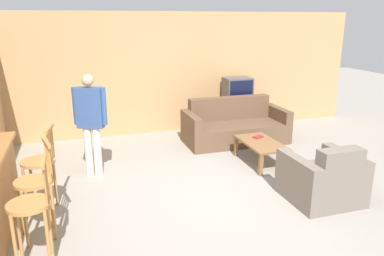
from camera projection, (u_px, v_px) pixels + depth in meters
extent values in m
plane|color=gray|center=(216.00, 202.00, 5.19)|extent=(24.00, 24.00, 0.00)
cube|color=tan|center=(157.00, 74.00, 8.10)|extent=(9.40, 0.08, 2.60)
cylinder|color=#B77F42|center=(29.00, 204.00, 3.66)|extent=(0.42, 0.42, 0.04)
cylinder|color=#B77F42|center=(19.00, 231.00, 3.85)|extent=(0.04, 0.04, 0.67)
cylinder|color=#B77F42|center=(15.00, 247.00, 3.58)|extent=(0.04, 0.04, 0.67)
cylinder|color=#B77F42|center=(49.00, 227.00, 3.94)|extent=(0.04, 0.04, 0.67)
cylinder|color=#B77F42|center=(48.00, 242.00, 3.67)|extent=(0.04, 0.04, 0.67)
cylinder|color=#B77F42|center=(47.00, 177.00, 3.77)|extent=(0.02, 0.02, 0.39)
cylinder|color=#B77F42|center=(46.00, 180.00, 3.69)|extent=(0.02, 0.02, 0.39)
cylinder|color=#B77F42|center=(46.00, 184.00, 3.61)|extent=(0.02, 0.02, 0.39)
cylinder|color=#B77F42|center=(45.00, 187.00, 3.54)|extent=(0.02, 0.02, 0.39)
cube|color=#B77F42|center=(44.00, 161.00, 3.59)|extent=(0.04, 0.36, 0.04)
cylinder|color=#B77F42|center=(34.00, 182.00, 4.17)|extent=(0.51, 0.51, 0.04)
cylinder|color=#B77F42|center=(22.00, 208.00, 4.32)|extent=(0.04, 0.04, 0.67)
cylinder|color=#B77F42|center=(25.00, 220.00, 4.07)|extent=(0.04, 0.04, 0.67)
cylinder|color=#B77F42|center=(48.00, 202.00, 4.46)|extent=(0.04, 0.04, 0.67)
cylinder|color=#B77F42|center=(54.00, 213.00, 4.22)|extent=(0.04, 0.04, 0.67)
cylinder|color=#B77F42|center=(46.00, 157.00, 4.30)|extent=(0.02, 0.02, 0.39)
cylinder|color=#B77F42|center=(48.00, 160.00, 4.23)|extent=(0.02, 0.02, 0.39)
cylinder|color=#B77F42|center=(49.00, 162.00, 4.16)|extent=(0.02, 0.02, 0.39)
cylinder|color=#B77F42|center=(51.00, 165.00, 4.09)|extent=(0.02, 0.02, 0.39)
cube|color=#B77F42|center=(46.00, 143.00, 4.14)|extent=(0.12, 0.36, 0.04)
cylinder|color=#B77F42|center=(38.00, 162.00, 4.75)|extent=(0.49, 0.49, 0.04)
cylinder|color=#B77F42|center=(32.00, 183.00, 4.97)|extent=(0.04, 0.04, 0.67)
cylinder|color=#B77F42|center=(26.00, 193.00, 4.69)|extent=(0.04, 0.04, 0.67)
cylinder|color=#B77F42|center=(55.00, 182.00, 5.01)|extent=(0.04, 0.04, 0.67)
cylinder|color=#B77F42|center=(50.00, 192.00, 4.73)|extent=(0.04, 0.04, 0.67)
cylinder|color=#B77F42|center=(53.00, 142.00, 4.84)|extent=(0.02, 0.02, 0.39)
cylinder|color=#B77F42|center=(52.00, 144.00, 4.76)|extent=(0.02, 0.02, 0.39)
cylinder|color=#B77F42|center=(50.00, 146.00, 4.67)|extent=(0.02, 0.02, 0.39)
cylinder|color=#B77F42|center=(49.00, 149.00, 4.59)|extent=(0.02, 0.02, 0.39)
cube|color=#B77F42|center=(49.00, 129.00, 4.65)|extent=(0.10, 0.36, 0.04)
cube|color=brown|center=(236.00, 133.00, 7.66)|extent=(1.75, 0.95, 0.40)
cube|color=brown|center=(229.00, 108.00, 7.88)|extent=(1.75, 0.22, 0.47)
cube|color=brown|center=(191.00, 131.00, 7.35)|extent=(0.16, 0.95, 0.66)
cube|color=brown|center=(277.00, 123.00, 7.91)|extent=(0.16, 0.95, 0.66)
cube|color=#70665B|center=(320.00, 186.00, 5.23)|extent=(0.61, 0.90, 0.40)
cube|color=#70665B|center=(340.00, 166.00, 4.79)|extent=(0.61, 0.22, 0.45)
cube|color=#70665B|center=(344.00, 174.00, 5.30)|extent=(0.16, 0.90, 0.65)
cube|color=#70665B|center=(297.00, 181.00, 5.08)|extent=(0.16, 0.90, 0.65)
cube|color=brown|center=(261.00, 143.00, 6.49)|extent=(0.58, 1.05, 0.04)
cube|color=brown|center=(261.00, 165.00, 6.02)|extent=(0.06, 0.06, 0.36)
cube|color=brown|center=(288.00, 162.00, 6.17)|extent=(0.06, 0.06, 0.36)
cube|color=brown|center=(236.00, 146.00, 6.91)|extent=(0.06, 0.06, 0.36)
cube|color=brown|center=(260.00, 144.00, 7.06)|extent=(0.06, 0.06, 0.36)
cube|color=#2D2319|center=(237.00, 115.00, 8.54)|extent=(1.02, 0.52, 0.65)
cube|color=#4C4C4C|center=(237.00, 90.00, 8.38)|extent=(0.61, 0.42, 0.54)
cube|color=black|center=(241.00, 91.00, 8.18)|extent=(0.54, 0.01, 0.47)
cube|color=maroon|center=(258.00, 137.00, 6.73)|extent=(0.23, 0.19, 0.02)
cylinder|color=silver|center=(98.00, 152.00, 5.98)|extent=(0.13, 0.13, 0.80)
cylinder|color=silver|center=(89.00, 151.00, 5.99)|extent=(0.13, 0.13, 0.80)
cube|color=#335189|center=(90.00, 108.00, 5.79)|extent=(0.44, 0.30, 0.64)
cylinder|color=#335189|center=(104.00, 106.00, 5.77)|extent=(0.08, 0.08, 0.58)
cylinder|color=#335189|center=(75.00, 106.00, 5.79)|extent=(0.08, 0.08, 0.58)
sphere|color=tan|center=(88.00, 80.00, 5.67)|extent=(0.18, 0.18, 0.18)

